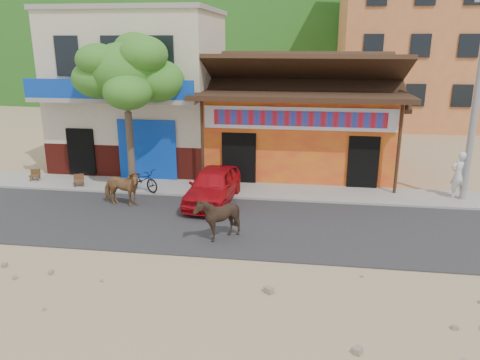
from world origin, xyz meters
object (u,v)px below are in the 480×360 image
at_px(cow_tan, 121,188).
at_px(cafe_chair_right, 78,176).
at_px(pedestrian, 459,175).
at_px(utility_pole, 478,91).
at_px(tree, 128,112).
at_px(red_car, 213,185).
at_px(scooter, 142,179).
at_px(cow_dark, 217,218).
at_px(cafe_chair_left, 34,171).

xyz_separation_m(cow_tan, cafe_chair_right, (-2.54, 1.76, -0.15)).
bearing_deg(pedestrian, cafe_chair_right, -4.87).
bearing_deg(utility_pole, cafe_chair_right, -177.90).
relative_size(cow_tan, cafe_chair_right, 1.80).
height_order(tree, pedestrian, tree).
bearing_deg(cafe_chair_right, red_car, -34.04).
bearing_deg(utility_pole, scooter, -176.72).
bearing_deg(red_car, cow_dark, -73.02).
height_order(utility_pole, cafe_chair_left, utility_pole).
relative_size(cow_dark, cafe_chair_right, 1.60).
bearing_deg(utility_pole, tree, -179.10).
height_order(cow_tan, cow_dark, cow_dark).
bearing_deg(cafe_chair_right, cafe_chair_left, 142.05).
distance_m(cow_tan, pedestrian, 12.45).
bearing_deg(cow_tan, scooter, -0.04).
relative_size(scooter, pedestrian, 0.93).
bearing_deg(tree, cow_dark, -46.23).
distance_m(red_car, cafe_chair_right, 5.83).
xyz_separation_m(utility_pole, red_car, (-9.20, -1.50, -3.42)).
bearing_deg(utility_pole, pedestrian, 154.72).
xyz_separation_m(cow_dark, red_car, (-0.80, 3.30, -0.04)).
relative_size(red_car, cafe_chair_right, 4.42).
bearing_deg(cow_dark, cow_tan, -123.50).
xyz_separation_m(red_car, pedestrian, (9.00, 1.59, 0.32)).
distance_m(cow_tan, scooter, 1.63).
bearing_deg(cafe_chair_left, cow_dark, -46.18).
relative_size(cow_dark, red_car, 0.36).
bearing_deg(cow_dark, cafe_chair_left, -120.22).
xyz_separation_m(utility_pole, pedestrian, (-0.20, 0.09, -3.10)).
distance_m(cow_dark, scooter, 5.58).
relative_size(utility_pole, cafe_chair_left, 9.62).
xyz_separation_m(red_car, cafe_chair_left, (-8.00, 1.47, -0.16)).
distance_m(utility_pole, cow_tan, 13.08).
xyz_separation_m(scooter, pedestrian, (12.00, 0.79, 0.46)).
xyz_separation_m(cow_tan, cafe_chair_left, (-4.79, 2.29, -0.16)).
height_order(red_car, cafe_chair_left, red_car).
bearing_deg(scooter, pedestrian, -58.02).
relative_size(red_car, scooter, 2.30).
height_order(cow_tan, cafe_chair_right, cow_tan).
bearing_deg(utility_pole, cow_dark, -150.31).
bearing_deg(cow_tan, cow_dark, -114.31).
height_order(utility_pole, pedestrian, utility_pole).
relative_size(red_car, cafe_chair_left, 4.63).
distance_m(cow_tan, cafe_chair_left, 5.31).
bearing_deg(tree, pedestrian, 1.34).
distance_m(cafe_chair_left, cafe_chair_right, 2.31).
bearing_deg(cafe_chair_left, red_car, -28.16).
bearing_deg(cafe_chair_right, tree, -15.49).
height_order(cow_dark, cafe_chair_right, cow_dark).
xyz_separation_m(cow_dark, scooter, (-3.80, 4.09, -0.18)).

